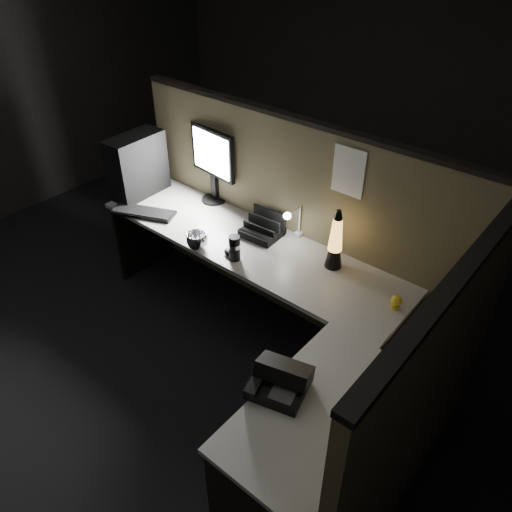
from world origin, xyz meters
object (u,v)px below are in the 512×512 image
Objects in this scene: pc_tower at (137,165)px; lava_lamp at (335,244)px; monitor at (213,159)px; desk_phone at (279,380)px; keyboard at (144,213)px.

pc_tower is 1.67m from lava_lamp.
desk_phone is at bearing -30.62° from monitor.
monitor is 0.64m from keyboard.
desk_phone is (0.33, -0.97, -0.11)m from lava_lamp.
desk_phone is (1.73, -0.62, 0.05)m from keyboard.
pc_tower is at bearing 142.35° from desk_phone.
monitor reaches higher than lava_lamp.
monitor is at bearing 27.37° from pc_tower.
keyboard is (-0.25, -0.49, -0.33)m from monitor.
pc_tower is 0.60m from monitor.
lava_lamp is 1.03m from desk_phone.
desk_phone is (1.98, -0.82, -0.18)m from pc_tower.
monitor reaches higher than pc_tower.
monitor is (0.51, 0.29, 0.10)m from pc_tower.
pc_tower is 2.15m from desk_phone.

